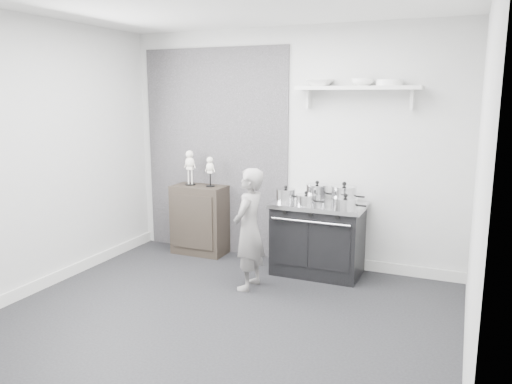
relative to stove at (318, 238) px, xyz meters
The scene contains 16 objects.
ground 1.60m from the stove, 107.62° to the right, with size 4.00×4.00×0.00m, color black.
room_shell 1.90m from the stove, 112.80° to the right, with size 4.02×3.62×2.71m.
wall_shelf 1.65m from the stove, 31.24° to the left, with size 1.30×0.26×0.24m.
stove is the anchor object (origin of this frame).
side_cabinet 1.55m from the stove, behind, with size 0.66×0.38×0.85m, color black.
child 0.89m from the stove, 127.08° to the right, with size 0.45×0.30×1.24m, color gray.
pot_front_left 0.59m from the stove, 166.38° to the right, with size 0.30×0.21×0.18m.
pot_back_left 0.51m from the stove, 113.79° to the left, with size 0.33×0.25×0.22m.
pot_back_right 0.56m from the stove, 16.68° to the left, with size 0.36×0.27×0.24m.
pot_front_right 0.60m from the stove, 30.56° to the right, with size 0.34×0.26×0.17m.
pot_front_center 0.49m from the stove, 119.27° to the right, with size 0.30×0.21×0.15m.
skeleton_full 1.82m from the stove, behind, with size 0.14×0.09×0.49m, color silver, non-canonical shape.
skeleton_torso 1.55m from the stove, behind, with size 0.12×0.08×0.42m, color silver, non-canonical shape.
bowl_large 1.69m from the stove, 112.01° to the left, with size 0.30×0.30×0.07m, color white.
bowl_small 1.73m from the stove, 26.84° to the left, with size 0.23×0.23×0.07m, color white.
plate_stack 1.80m from the stove, 16.41° to the left, with size 0.27×0.27×0.06m, color white.
Camera 1 is at (1.91, -3.64, 1.96)m, focal length 35.00 mm.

